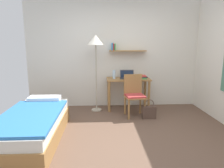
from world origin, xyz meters
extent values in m
plane|color=brown|center=(0.00, 0.00, 0.00)|extent=(5.28, 5.28, 0.00)
cube|color=silver|center=(0.00, 2.02, 1.30)|extent=(4.40, 0.05, 2.60)
cube|color=#9E703D|center=(0.25, 1.89, 1.39)|extent=(0.89, 0.22, 0.02)
cube|color=#3384C6|center=(-0.13, 1.90, 1.49)|extent=(0.02, 0.17, 0.18)
cube|color=#D13D38|center=(-0.10, 1.92, 1.49)|extent=(0.03, 0.14, 0.16)
cube|color=#4CA856|center=(-0.06, 1.92, 1.48)|extent=(0.02, 0.14, 0.16)
cube|color=#9E703D|center=(-1.52, 0.12, 0.14)|extent=(0.87, 1.96, 0.28)
cube|color=silver|center=(-1.52, 0.12, 0.36)|extent=(0.84, 1.90, 0.16)
cube|color=#2D70B7|center=(-1.52, 0.01, 0.46)|extent=(0.89, 1.61, 0.04)
cube|color=white|center=(-1.52, 0.89, 0.49)|extent=(0.61, 0.28, 0.10)
cube|color=#9E703D|center=(0.25, 1.70, 0.73)|extent=(1.02, 0.52, 0.03)
cylinder|color=#9E703D|center=(-0.22, 1.49, 0.36)|extent=(0.06, 0.06, 0.72)
cylinder|color=#9E703D|center=(0.71, 1.49, 0.36)|extent=(0.06, 0.06, 0.72)
cylinder|color=#9E703D|center=(-0.22, 1.91, 0.36)|extent=(0.06, 0.06, 0.72)
cylinder|color=#9E703D|center=(0.71, 1.91, 0.36)|extent=(0.06, 0.06, 0.72)
cube|color=#9E703D|center=(0.33, 1.16, 0.43)|extent=(0.47, 0.45, 0.03)
cube|color=#B23838|center=(0.33, 1.16, 0.46)|extent=(0.44, 0.42, 0.04)
cube|color=#9E703D|center=(0.30, 1.34, 0.69)|extent=(0.40, 0.09, 0.42)
cylinder|color=#9E703D|center=(0.17, 0.97, 0.21)|extent=(0.04, 0.04, 0.42)
cylinder|color=#9E703D|center=(0.52, 1.02, 0.21)|extent=(0.04, 0.04, 0.42)
cylinder|color=#9E703D|center=(0.13, 1.30, 0.21)|extent=(0.04, 0.04, 0.42)
cylinder|color=#9E703D|center=(0.48, 1.35, 0.21)|extent=(0.04, 0.04, 0.42)
cylinder|color=#B2A893|center=(-0.51, 1.62, 0.01)|extent=(0.24, 0.24, 0.02)
cylinder|color=#B2A893|center=(-0.51, 1.62, 0.78)|extent=(0.03, 0.03, 1.51)
cone|color=silver|center=(-0.51, 1.62, 1.65)|extent=(0.38, 0.38, 0.22)
cube|color=#2D2D33|center=(0.22, 1.68, 0.75)|extent=(0.33, 0.20, 0.01)
cube|color=#2D2D33|center=(0.22, 1.75, 0.85)|extent=(0.33, 0.07, 0.19)
cube|color=black|center=(0.22, 1.74, 0.85)|extent=(0.29, 0.06, 0.16)
cylinder|color=silver|center=(-0.09, 1.67, 0.85)|extent=(0.07, 0.07, 0.21)
cube|color=#4CA856|center=(0.58, 1.66, 0.76)|extent=(0.15, 0.21, 0.03)
cube|color=#333338|center=(0.59, 1.67, 0.79)|extent=(0.19, 0.25, 0.03)
cube|color=#D13D38|center=(0.59, 1.66, 0.82)|extent=(0.15, 0.22, 0.02)
cube|color=#4C382D|center=(0.61, 1.01, 0.13)|extent=(0.28, 0.11, 0.27)
torus|color=#4C382D|center=(0.61, 1.01, 0.32)|extent=(0.20, 0.02, 0.20)
camera|label=1|loc=(-0.40, -3.12, 1.56)|focal=33.13mm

